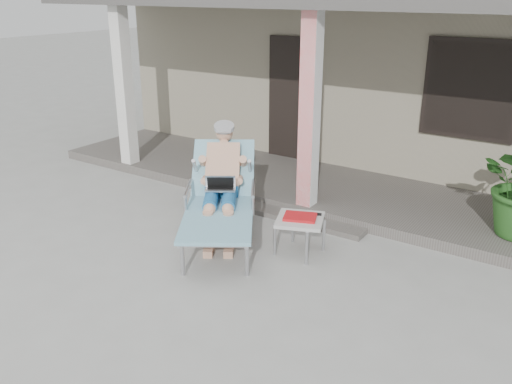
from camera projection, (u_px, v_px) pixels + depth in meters
The scene contains 7 objects.
ground at pixel (213, 276), 6.03m from camera, with size 60.00×60.00×0.00m, color #9E9E99.
house at pixel (417, 62), 10.49m from camera, with size 10.40×5.40×3.30m.
porch_deck at pixel (333, 191), 8.33m from camera, with size 10.00×2.00×0.15m, color #605B56.
porch_overhang at pixel (341, 5), 7.33m from camera, with size 10.00×2.30×2.85m.
porch_step at pixel (296, 218), 7.45m from camera, with size 2.00×0.30×0.07m, color #605B56.
lounger at pixel (220, 171), 6.75m from camera, with size 1.82×2.20×1.41m.
side_table at pixel (300, 222), 6.42m from camera, with size 0.70×0.70×0.49m.
Camera 1 is at (3.35, -4.15, 3.01)m, focal length 38.00 mm.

